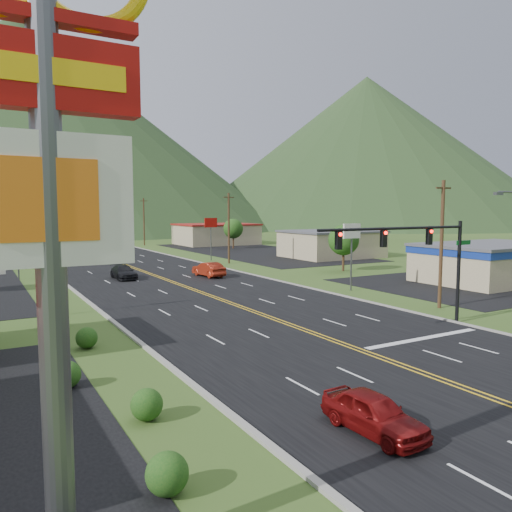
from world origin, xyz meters
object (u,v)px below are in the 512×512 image
pylon_sign (46,132)px  car_red_far (209,270)px  traffic_signal (418,248)px  streetlight_west (25,227)px  car_red_near (374,414)px  car_dark_mid (124,273)px

pylon_sign → car_red_far: 47.77m
pylon_sign → traffic_signal: bearing=27.1°
pylon_sign → streetlight_west: bearing=85.5°
car_red_near → car_red_far: bearing=70.6°
streetlight_west → car_red_near: 66.37m
streetlight_west → car_dark_mid: 25.22m
streetlight_west → car_red_near: (5.20, -66.02, -4.47)m
pylon_sign → streetlight_west: (5.32, 68.00, -4.12)m
pylon_sign → car_dark_mid: 47.11m
car_red_near → car_red_far: size_ratio=0.83×
traffic_signal → streetlight_west: size_ratio=1.46×
traffic_signal → car_dark_mid: traffic_signal is taller
streetlight_west → car_red_near: bearing=-85.5°
car_red_near → traffic_signal: bearing=34.6°
traffic_signal → car_red_near: (-12.97, -10.01, -4.62)m
pylon_sign → traffic_signal: pylon_sign is taller
streetlight_west → traffic_signal: bearing=-72.0°
pylon_sign → traffic_signal: (23.48, 12.00, -3.97)m
car_dark_mid → car_red_far: size_ratio=1.02×
streetlight_west → car_red_near: streetlight_west is taller
car_red_near → car_red_far: (11.60, 39.50, 0.12)m
traffic_signal → streetlight_west: bearing=108.0°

